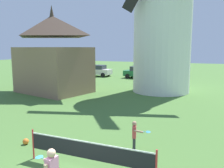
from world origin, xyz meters
The scene contains 7 objects.
windmill centered at (-0.57, 16.83, 7.48)m, with size 8.36×5.76×15.05m.
tennis_net centered at (0.14, 1.71, 0.68)m, with size 4.50×0.06×1.10m.
player_far centered at (1.08, 3.74, 0.67)m, with size 0.76×0.39×1.19m.
stray_ball centered at (-3.26, 2.60, 0.13)m, with size 0.25×0.25×0.25m, color orange.
parked_car_cream centered at (-11.22, 25.33, 0.81)m, with size 4.10×2.04×1.56m.
parked_car_green centered at (-4.96, 25.20, 0.81)m, with size 4.18×2.09×1.56m.
chapel centered at (-9.34, 12.86, 3.28)m, with size 7.22×5.99×7.60m.
Camera 1 is at (3.68, -4.69, 3.96)m, focal length 38.37 mm.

